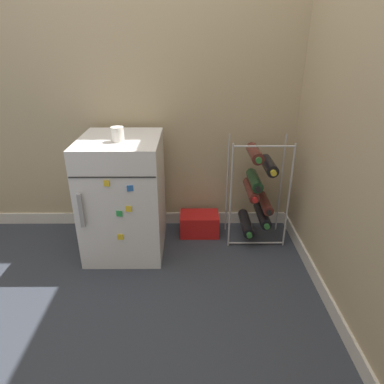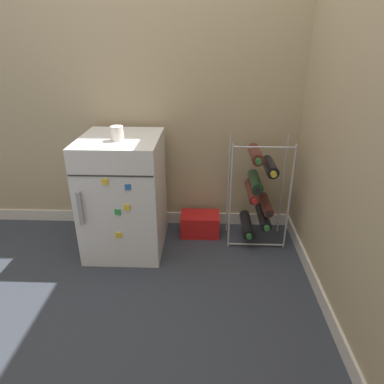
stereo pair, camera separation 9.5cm
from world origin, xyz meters
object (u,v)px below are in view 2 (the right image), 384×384
at_px(wine_rack, 258,193).
at_px(soda_box, 200,224).
at_px(mini_fridge, 124,194).
at_px(fridge_top_cup, 117,133).

xyz_separation_m(wine_rack, soda_box, (-0.40, 0.06, -0.29)).
height_order(mini_fridge, wine_rack, mini_fridge).
bearing_deg(fridge_top_cup, mini_fridge, 97.58).
bearing_deg(wine_rack, fridge_top_cup, -168.62).
distance_m(mini_fridge, wine_rack, 0.92).
bearing_deg(soda_box, mini_fridge, -162.15).
bearing_deg(mini_fridge, wine_rack, 6.59).
xyz_separation_m(mini_fridge, soda_box, (0.51, 0.16, -0.31)).
height_order(mini_fridge, soda_box, mini_fridge).
height_order(mini_fridge, fridge_top_cup, fridge_top_cup).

